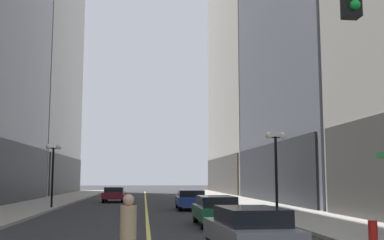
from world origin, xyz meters
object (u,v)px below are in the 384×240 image
car_blue (191,199)px  car_maroon (114,194)px  street_lamp_left_far (53,161)px  street_lamp_right_mid (276,155)px  car_green (216,210)px  fire_hydrant_right (373,234)px  pedestrian_in_tan_trench (128,230)px  car_grey (249,229)px

car_blue → car_maroon: same height
street_lamp_left_far → street_lamp_right_mid: size_ratio=1.00×
car_green → street_lamp_right_mid: 4.72m
street_lamp_right_mid → fire_hydrant_right: 9.32m
pedestrian_in_tan_trench → fire_hydrant_right: pedestrian_in_tan_trench is taller
car_grey → car_maroon: (-5.50, 30.03, -0.00)m
car_green → car_maroon: 22.65m
car_grey → car_blue: bearing=89.2°
car_grey → pedestrian_in_tan_trench: 4.32m
pedestrian_in_tan_trench → street_lamp_right_mid: (6.91, 13.12, 2.22)m
car_grey → street_lamp_left_far: (-9.08, 20.16, 2.54)m
car_grey → street_lamp_left_far: bearing=114.3°
car_green → street_lamp_left_far: street_lamp_left_far is taller
car_maroon → pedestrian_in_tan_trench: (2.31, -32.93, 0.32)m
car_grey → street_lamp_right_mid: size_ratio=1.04×
street_lamp_left_far → car_grey: bearing=-65.7°
car_maroon → car_blue: bearing=-62.4°
pedestrian_in_tan_trench → fire_hydrant_right: (7.41, 4.26, -0.64)m
street_lamp_left_far → fire_hydrant_right: street_lamp_left_far is taller
car_maroon → fire_hydrant_right: size_ratio=5.37×
street_lamp_left_far → car_maroon: bearing=70.1°
pedestrian_in_tan_trench → street_lamp_left_far: bearing=104.3°
pedestrian_in_tan_trench → fire_hydrant_right: bearing=29.9°
car_green → fire_hydrant_right: car_green is taller
car_green → fire_hydrant_right: (3.89, -6.77, -0.32)m
fire_hydrant_right → street_lamp_left_far: bearing=125.3°
car_grey → car_green: 8.15m
car_maroon → fire_hydrant_right: bearing=-71.3°
car_grey → street_lamp_right_mid: (3.72, 10.22, 2.54)m
car_maroon → street_lamp_left_far: (-3.58, -9.87, 2.54)m
car_blue → car_maroon: 12.46m
car_grey → car_maroon: size_ratio=1.07×
street_lamp_right_mid → car_blue: bearing=111.5°
car_grey → street_lamp_left_far: street_lamp_left_far is taller
car_grey → fire_hydrant_right: size_ratio=5.73×
street_lamp_left_far → car_blue: bearing=-7.1°
street_lamp_left_far → street_lamp_right_mid: same height
pedestrian_in_tan_trench → car_maroon: bearing=94.0°
car_maroon → pedestrian_in_tan_trench: size_ratio=2.42×
car_green → fire_hydrant_right: 7.82m
car_blue → street_lamp_left_far: bearing=172.9°
car_blue → street_lamp_right_mid: 9.76m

